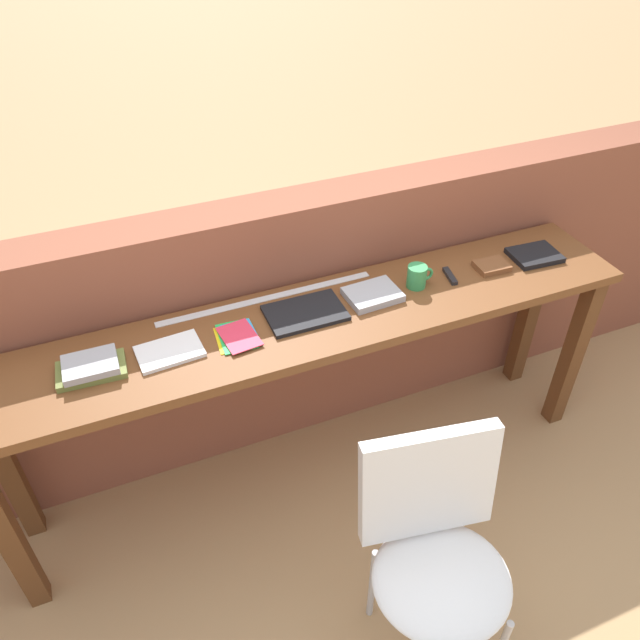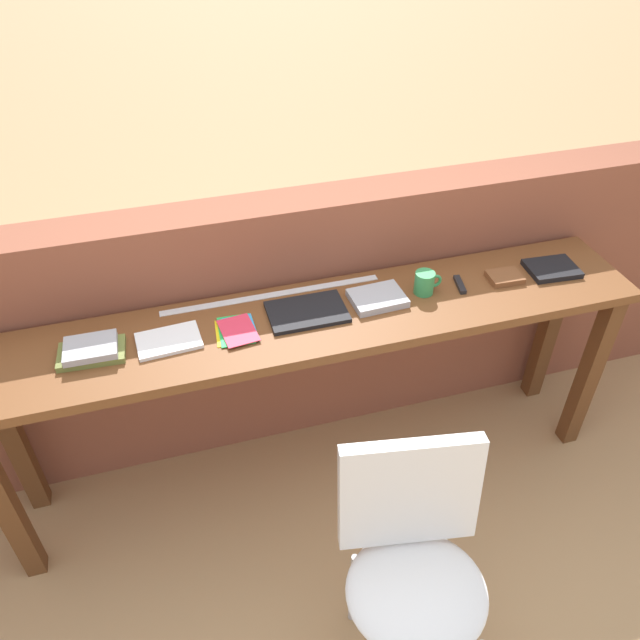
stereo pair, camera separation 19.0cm
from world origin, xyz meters
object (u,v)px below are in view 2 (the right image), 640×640
object	(u,v)px
chair_white_moulded	(414,558)
mug	(425,283)
magazine_cycling	(169,341)
pamphlet_pile_colourful	(237,330)
book_repair_rightmost	(552,269)
leather_journal_brown	(505,277)
book_open_centre	(307,312)
multitool_folded	(460,284)
book_stack_leftmost	(91,351)

from	to	relation	value
chair_white_moulded	mug	world-z (taller)	mug
magazine_cycling	pamphlet_pile_colourful	xyz separation A→B (m)	(0.24, -0.01, -0.00)
pamphlet_pile_colourful	chair_white_moulded	bearing A→B (deg)	-64.80
book_repair_rightmost	mug	bearing A→B (deg)	-177.19
chair_white_moulded	book_repair_rightmost	world-z (taller)	book_repair_rightmost
mug	book_repair_rightmost	xyz separation A→B (m)	(0.55, -0.01, -0.03)
leather_journal_brown	magazine_cycling	bearing A→B (deg)	-176.76
book_repair_rightmost	magazine_cycling	bearing A→B (deg)	-175.65
book_open_centre	leather_journal_brown	world-z (taller)	leather_journal_brown
chair_white_moulded	book_open_centre	size ratio (longest dim) A/B	3.10
leather_journal_brown	multitool_folded	bearing A→B (deg)	179.98
pamphlet_pile_colourful	leather_journal_brown	world-z (taller)	leather_journal_brown
book_open_centre	book_repair_rightmost	world-z (taller)	book_repair_rightmost
book_stack_leftmost	book_open_centre	distance (m)	0.76
pamphlet_pile_colourful	mug	size ratio (longest dim) A/B	1.70
multitool_folded	book_repair_rightmost	bearing A→B (deg)	-1.19
chair_white_moulded	book_open_centre	world-z (taller)	book_open_centre
book_repair_rightmost	chair_white_moulded	bearing A→B (deg)	-134.00
book_stack_leftmost	book_open_centre	world-z (taller)	book_stack_leftmost
book_stack_leftmost	book_open_centre	size ratio (longest dim) A/B	0.80
pamphlet_pile_colourful	book_open_centre	bearing A→B (deg)	6.58
book_stack_leftmost	magazine_cycling	bearing A→B (deg)	-0.47
mug	leather_journal_brown	size ratio (longest dim) A/B	0.85
book_open_centre	book_repair_rightmost	xyz separation A→B (m)	(1.02, -0.01, 0.00)
pamphlet_pile_colourful	leather_journal_brown	distance (m)	1.08
chair_white_moulded	book_stack_leftmost	size ratio (longest dim) A/B	3.89
chair_white_moulded	multitool_folded	size ratio (longest dim) A/B	8.10
chair_white_moulded	leather_journal_brown	size ratio (longest dim) A/B	6.86
magazine_cycling	leather_journal_brown	xyz separation A→B (m)	(1.31, 0.01, 0.00)
book_stack_leftmost	book_repair_rightmost	world-z (taller)	book_stack_leftmost
pamphlet_pile_colourful	mug	world-z (taller)	mug
multitool_folded	mug	bearing A→B (deg)	179.25
chair_white_moulded	book_stack_leftmost	bearing A→B (deg)	136.93
book_open_centre	leather_journal_brown	distance (m)	0.81
magazine_cycling	book_open_centre	distance (m)	0.51
pamphlet_pile_colourful	magazine_cycling	bearing A→B (deg)	177.41
book_open_centre	pamphlet_pile_colourful	bearing A→B (deg)	-173.09
book_stack_leftmost	book_repair_rightmost	xyz separation A→B (m)	(1.78, 0.01, -0.01)
mug	book_repair_rightmost	distance (m)	0.55
chair_white_moulded	mug	size ratio (longest dim) A/B	8.10
leather_journal_brown	chair_white_moulded	bearing A→B (deg)	-127.58
book_stack_leftmost	mug	distance (m)	1.23
leather_journal_brown	book_repair_rightmost	world-z (taller)	leather_journal_brown
multitool_folded	leather_journal_brown	size ratio (longest dim) A/B	0.85
magazine_cycling	leather_journal_brown	world-z (taller)	leather_journal_brown
book_stack_leftmost	magazine_cycling	distance (m)	0.26
book_stack_leftmost	mug	bearing A→B (deg)	0.97
book_stack_leftmost	pamphlet_pile_colourful	distance (m)	0.49
book_stack_leftmost	leather_journal_brown	bearing A→B (deg)	0.35
chair_white_moulded	magazine_cycling	size ratio (longest dim) A/B	4.08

